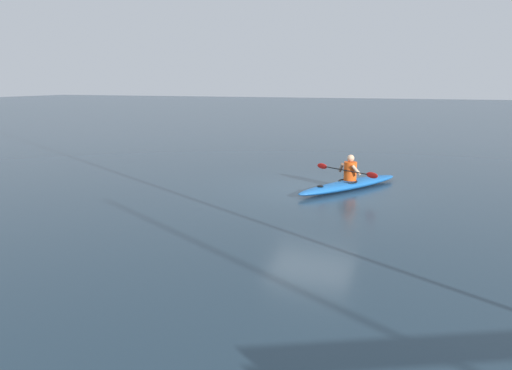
{
  "coord_description": "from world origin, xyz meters",
  "views": [
    {
      "loc": [
        -3.2,
        13.51,
        3.15
      ],
      "look_at": [
        -0.16,
        5.25,
        1.24
      ],
      "focal_mm": 33.78,
      "sensor_mm": 36.0,
      "label": 1
    }
  ],
  "objects": [
    {
      "name": "kayak",
      "position": [
        -0.98,
        -0.62,
        0.13
      ],
      "size": [
        2.71,
        3.93,
        0.26
      ],
      "color": "#1959A5",
      "rests_on": "ground"
    },
    {
      "name": "kayaker",
      "position": [
        -0.98,
        -0.6,
        0.58
      ],
      "size": [
        1.99,
        1.22,
        0.77
      ],
      "color": "#E04C14",
      "rests_on": "kayak"
    },
    {
      "name": "ground_plane",
      "position": [
        0.0,
        0.0,
        0.0
      ],
      "size": [
        160.0,
        160.0,
        0.0
      ],
      "primitive_type": "plane",
      "color": "#233847"
    }
  ]
}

